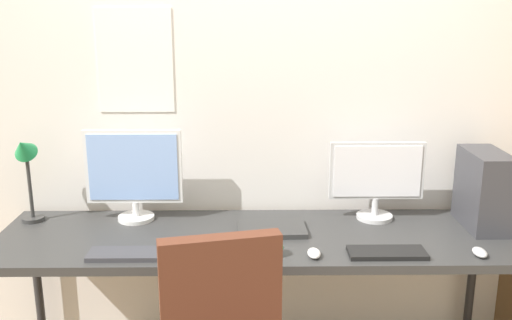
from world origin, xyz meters
TOP-DOWN VIEW (x-y plane):
  - wall_back at (-0.00, 1.02)m, footprint 4.82×0.11m
  - desk at (0.00, 0.60)m, footprint 2.42×0.68m
  - monitor_left at (-0.60, 0.81)m, footprint 0.47×0.18m
  - monitor_right at (0.60, 0.81)m, footprint 0.47×0.18m
  - pc_tower at (1.09, 0.70)m, footprint 0.17×0.34m
  - desk_lamp at (-1.11, 0.78)m, footprint 0.11×0.16m
  - keyboard_left at (-0.56, 0.37)m, footprint 0.32×0.13m
  - keyboard_right at (0.56, 0.37)m, footprint 0.33×0.13m
  - mouse_left_side at (0.95, 0.36)m, footprint 0.06×0.10m
  - mouse_right_side at (0.24, 0.36)m, footprint 0.06×0.10m
  - laptop_closed at (0.08, 0.65)m, footprint 0.33×0.23m
  - coffee_mug at (0.05, 0.35)m, footprint 0.11×0.08m

SIDE VIEW (x-z plane):
  - desk at x=0.00m, z-range 0.32..1.06m
  - keyboard_left at x=-0.56m, z-range 0.74..0.76m
  - keyboard_right at x=0.56m, z-range 0.74..0.76m
  - laptop_closed at x=0.08m, z-range 0.74..0.76m
  - mouse_left_side at x=0.95m, z-range 0.74..0.77m
  - mouse_right_side at x=0.24m, z-range 0.74..0.77m
  - coffee_mug at x=0.05m, z-range 0.74..0.83m
  - pc_tower at x=1.09m, z-range 0.74..1.11m
  - monitor_right at x=0.60m, z-range 0.76..1.16m
  - monitor_left at x=-0.60m, z-range 0.76..1.22m
  - desk_lamp at x=-1.11m, z-range 0.82..1.27m
  - wall_back at x=0.00m, z-range 0.00..2.60m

